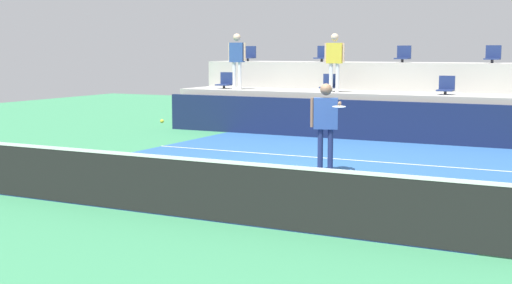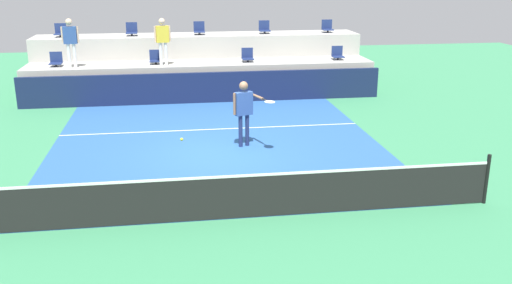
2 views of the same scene
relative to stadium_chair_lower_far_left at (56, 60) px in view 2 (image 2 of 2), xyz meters
The scene contains 20 objects.
ground_plane 9.09m from the stadium_chair_lower_far_left, 53.72° to the right, with size 40.00×40.00×0.00m, color #388456.
court_inner_paint 8.32m from the stadium_chair_lower_far_left, 49.58° to the right, with size 9.00×10.00×0.01m, color #285693.
court_service_line 7.33m from the stadium_chair_lower_far_left, 42.32° to the right, with size 9.00×0.06×0.00m, color white.
tennis_net 12.46m from the stadium_chair_lower_far_left, 64.71° to the right, with size 10.48×0.08×1.07m.
sponsor_backboard 5.53m from the stadium_chair_lower_far_left, 13.08° to the right, with size 13.00×0.16×1.10m, color #141E42.
seating_tier_lower 5.38m from the stadium_chair_lower_far_left, ahead, with size 13.00×1.80×1.25m, color #ADAAA3.
seating_tier_upper 5.64m from the stadium_chair_lower_far_left, 19.37° to the left, with size 13.00×1.80×2.10m, color #ADAAA3.
stadium_chair_lower_far_left is the anchor object (origin of this frame).
stadium_chair_lower_left 3.58m from the stadium_chair_lower_far_left, ahead, with size 0.44×0.40×0.52m.
stadium_chair_lower_right 7.04m from the stadium_chair_lower_far_left, ahead, with size 0.44×0.40×0.52m.
stadium_chair_lower_far_right 10.59m from the stadium_chair_lower_far_left, ahead, with size 0.44×0.40×0.52m.
stadium_chair_upper_far_left 1.99m from the stadium_chair_lower_far_left, 92.20° to the left, with size 0.44×0.40×0.52m.
stadium_chair_upper_left 3.32m from the stadium_chair_lower_far_left, 34.16° to the left, with size 0.44×0.40×0.52m.
stadium_chair_upper_center 5.68m from the stadium_chair_lower_far_left, 18.68° to the left, with size 0.44×0.40×0.52m.
stadium_chair_upper_right 8.23m from the stadium_chair_lower_far_left, 12.70° to the left, with size 0.44×0.40×0.52m.
stadium_chair_upper_far_right 10.83m from the stadium_chair_lower_far_left, ahead, with size 0.44×0.40×0.52m.
tennis_player 8.99m from the stadium_chair_lower_far_left, 47.61° to the right, with size 1.05×1.16×1.81m.
spectator_in_grey 1.13m from the stadium_chair_lower_far_left, 30.77° to the right, with size 0.60×0.24×1.74m.
spectator_leaning_on_rail 3.98m from the stadium_chair_lower_far_left, ahead, with size 0.60×0.26×1.71m.
tennis_ball 10.76m from the stadium_chair_lower_far_left, 66.42° to the right, with size 0.07×0.07×0.07m.
Camera 2 is at (-1.14, -14.06, 4.75)m, focal length 39.54 mm.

